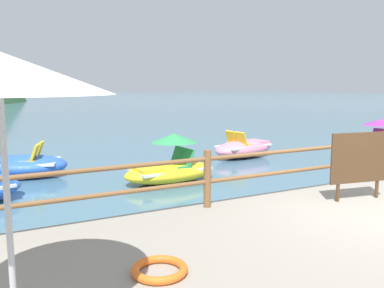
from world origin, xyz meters
TOP-DOWN VIEW (x-y plane):
  - ground_plane at (0.00, 40.00)m, footprint 200.00×200.00m
  - dock_railing at (-0.00, 1.55)m, footprint 23.92×0.12m
  - sign_board at (0.18, 0.72)m, footprint 1.17×0.24m
  - life_ring at (-4.00, -0.27)m, footprint 0.61×0.61m
  - pedal_boat_0 at (2.09, 6.94)m, footprint 2.55×1.57m
  - pedal_boat_3 at (6.98, 5.56)m, footprint 2.70×1.64m
  - pedal_boat_4 at (-4.70, 7.24)m, footprint 2.50×1.98m
  - pedal_boat_5 at (-1.53, 4.91)m, footprint 2.49×1.38m

SIDE VIEW (x-z plane):
  - ground_plane at x=0.00m, z-range 0.00..0.00m
  - pedal_boat_4 at x=-4.70m, z-range -0.14..0.75m
  - pedal_boat_0 at x=2.09m, z-range -0.14..0.76m
  - pedal_boat_3 at x=6.98m, z-range -0.21..0.98m
  - pedal_boat_5 at x=-1.53m, z-range -0.22..0.99m
  - life_ring at x=-4.00m, z-range 0.40..0.49m
  - dock_railing at x=0.00m, z-range 0.51..1.46m
  - sign_board at x=0.18m, z-range 0.53..1.72m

